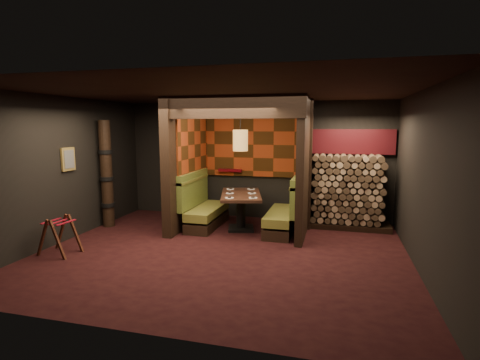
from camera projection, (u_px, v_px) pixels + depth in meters
name	position (u px, v px, depth m)	size (l,w,h in m)	color
floor	(222.00, 253.00, 6.76)	(6.50, 5.50, 0.02)	black
ceiling	(221.00, 91.00, 6.34)	(6.50, 5.50, 0.02)	black
wall_back	(255.00, 161.00, 9.19)	(6.50, 0.02, 2.85)	black
wall_front	(142.00, 209.00, 3.91)	(6.50, 0.02, 2.85)	black
wall_left	(63.00, 169.00, 7.36)	(0.02, 5.50, 2.85)	black
wall_right	(424.00, 182.00, 5.74)	(0.02, 5.50, 2.85)	black
partition_left	(186.00, 164.00, 8.47)	(0.20, 2.20, 2.85)	black
partition_right	(305.00, 167.00, 7.85)	(0.15, 2.10, 2.85)	black
header_beam	(231.00, 107.00, 7.05)	(2.85, 0.18, 0.44)	black
tapa_back_panel	(254.00, 145.00, 9.09)	(2.40, 0.06, 1.55)	#913111
tapa_side_panel	(194.00, 145.00, 8.54)	(0.04, 1.85, 1.45)	#913111
lacquer_shelf	(230.00, 170.00, 9.27)	(0.60, 0.12, 0.07)	#55050D
booth_bench_left	(203.00, 209.00, 8.52)	(0.68, 1.60, 1.14)	black
booth_bench_right	(286.00, 214.00, 8.05)	(0.68, 1.60, 1.14)	black
dining_table	(241.00, 204.00, 8.20)	(1.20, 1.70, 0.81)	black
place_settings	(241.00, 193.00, 8.16)	(0.92, 1.32, 0.03)	white
pendant_lamp	(240.00, 140.00, 7.95)	(0.32, 0.32, 1.11)	olive
framed_picture	(68.00, 159.00, 7.42)	(0.05, 0.36, 0.46)	olive
luggage_rack	(59.00, 234.00, 6.68)	(0.70, 0.51, 0.72)	#3E1C10
totem_column	(107.00, 175.00, 8.40)	(0.31, 0.31, 2.40)	black
firewood_stack	(351.00, 192.00, 8.32)	(1.73, 0.70, 1.64)	black
mosaic_header	(353.00, 142.00, 8.48)	(1.83, 0.10, 0.56)	maroon
bay_front_post	(310.00, 165.00, 8.08)	(0.08, 0.08, 2.85)	black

